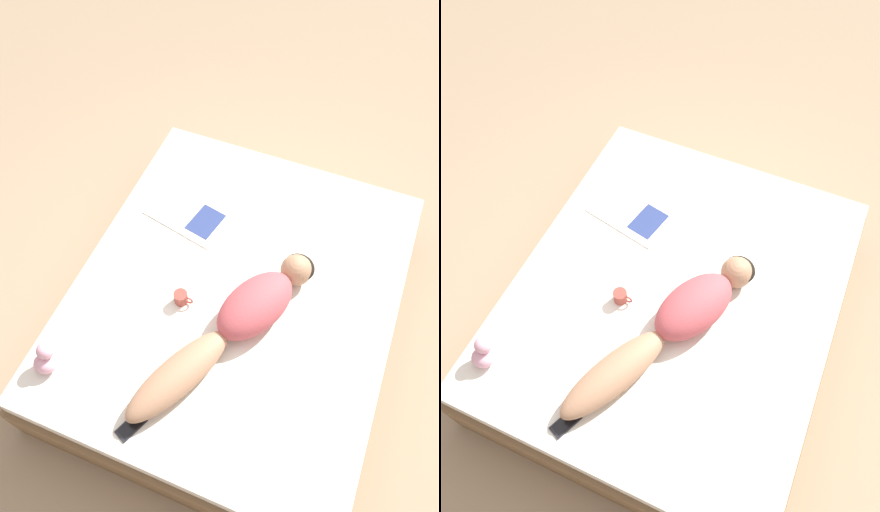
# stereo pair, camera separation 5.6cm
# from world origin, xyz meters

# --- Properties ---
(ground_plane) EXTENTS (12.00, 12.00, 0.00)m
(ground_plane) POSITION_xyz_m (0.00, 0.00, 0.00)
(ground_plane) COLOR #9E8466
(bed) EXTENTS (1.88, 2.23, 0.52)m
(bed) POSITION_xyz_m (0.00, 0.00, 0.26)
(bed) COLOR brown
(bed) RESTS_ON ground_plane
(person) EXTENTS (0.74, 1.31, 0.21)m
(person) POSITION_xyz_m (0.09, -0.23, 0.62)
(person) COLOR #A37556
(person) RESTS_ON bed
(open_magazine) EXTENTS (0.57, 0.43, 0.01)m
(open_magazine) POSITION_xyz_m (-0.48, 0.41, 0.53)
(open_magazine) COLOR silver
(open_magazine) RESTS_ON bed
(coffee_mug) EXTENTS (0.12, 0.08, 0.08)m
(coffee_mug) POSITION_xyz_m (-0.27, -0.19, 0.57)
(coffee_mug) COLOR #993D33
(coffee_mug) RESTS_ON bed
(cell_phone) EXTENTS (0.13, 0.17, 0.01)m
(cell_phone) POSITION_xyz_m (-0.21, -0.93, 0.53)
(cell_phone) COLOR black
(cell_phone) RESTS_ON bed
(plush_toy) EXTENTS (0.12, 0.14, 0.18)m
(plush_toy) POSITION_xyz_m (-0.77, -0.80, 0.60)
(plush_toy) COLOR #DB9EB2
(plush_toy) RESTS_ON bed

